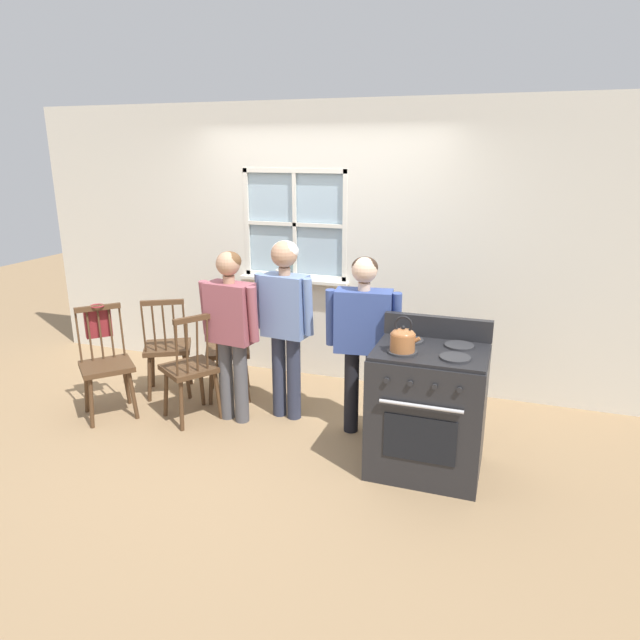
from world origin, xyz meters
The scene contains 13 objects.
ground_plane centered at (0.00, 0.00, 0.00)m, with size 16.00×16.00×0.00m, color #937551.
wall_back centered at (0.01, 1.40, 1.34)m, with size 6.40×0.16×2.70m.
chair_by_window centered at (-1.48, -0.10, 0.46)m, with size 0.58×0.58×0.97m.
chair_near_wall centered at (-1.24, 0.47, 0.46)m, with size 0.56×0.56×0.97m.
chair_center_cluster centered at (-0.74, 0.07, 0.46)m, with size 0.57×0.57×0.97m.
chair_near_stove centered at (-0.66, 0.62, 0.46)m, with size 0.55×0.56×0.97m.
person_elderly_left centered at (-0.40, 0.17, 0.89)m, with size 0.55×0.26×1.47m.
person_teen_center centered at (0.01, 0.38, 0.95)m, with size 0.53×0.25×1.55m.
person_adult_right centered at (0.70, 0.31, 0.89)m, with size 0.60×0.26×1.47m.
stove centered at (1.29, -0.08, 0.47)m, with size 0.79×0.68×1.08m.
kettle centered at (1.11, -0.21, 1.02)m, with size 0.21×0.17×0.25m.
potted_plant centered at (-0.40, 1.31, 1.09)m, with size 0.15×0.15×0.24m.
handbag centered at (-1.65, 0.06, 0.79)m, with size 0.25×0.25×0.31m.
Camera 1 is at (1.78, -3.85, 2.25)m, focal length 32.00 mm.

